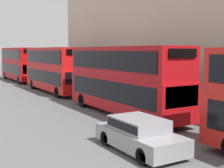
{
  "coord_description": "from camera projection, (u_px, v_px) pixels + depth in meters",
  "views": [
    {
      "loc": [
        -9.13,
        2.45,
        4.12
      ],
      "look_at": [
        0.48,
        18.74,
        2.08
      ],
      "focal_mm": 50.0,
      "sensor_mm": 36.0,
      "label": 1
    }
  ],
  "objects": [
    {
      "name": "car_hatchback",
      "position": [
        139.0,
        133.0,
        12.81
      ],
      "size": [
        1.89,
        4.22,
        1.37
      ],
      "color": "gray",
      "rests_on": "ground"
    },
    {
      "name": "bus_trailing",
      "position": [
        20.0,
        63.0,
        42.29
      ],
      "size": [
        2.59,
        11.18,
        4.48
      ],
      "color": "#B20C0F",
      "rests_on": "ground"
    },
    {
      "name": "bus_second_in_queue",
      "position": [
        124.0,
        77.0,
        19.91
      ],
      "size": [
        2.59,
        10.76,
        4.37
      ],
      "color": "#A80F14",
      "rests_on": "ground"
    },
    {
      "name": "bus_third_in_queue",
      "position": [
        55.0,
        68.0,
        30.75
      ],
      "size": [
        2.59,
        10.79,
        4.4
      ],
      "color": "red",
      "rests_on": "ground"
    }
  ]
}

